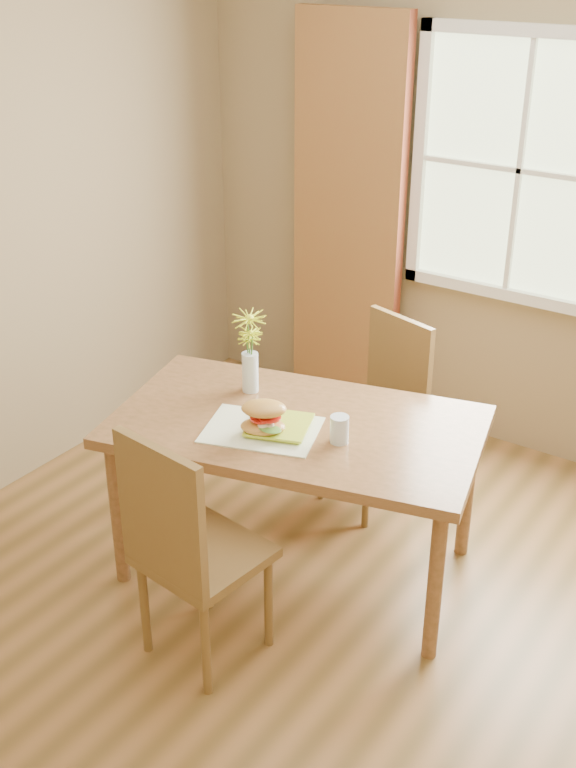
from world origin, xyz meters
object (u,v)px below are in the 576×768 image
at_px(dining_table, 297,438).
at_px(flower_vase, 250,344).
at_px(chair_far, 381,404).
at_px(croissant_sandwich, 264,417).
at_px(chair_near, 186,544).
at_px(water_glass, 339,430).

relative_size(dining_table, flower_vase, 4.50).
distance_m(chair_far, flower_vase, 0.81).
distance_m(chair_far, croissant_sandwich, 0.92).
xyz_separation_m(chair_near, chair_far, (0.03, 1.40, -0.04)).
distance_m(chair_near, chair_far, 1.40).
height_order(water_glass, flower_vase, flower_vase).
bearing_deg(flower_vase, croissant_sandwich, -46.18).
height_order(dining_table, chair_near, chair_near).
height_order(dining_table, water_glass, water_glass).
relative_size(chair_far, croissant_sandwich, 4.19).
distance_m(chair_near, croissant_sandwich, 0.60).
distance_m(chair_near, flower_vase, 0.97).
height_order(chair_near, croissant_sandwich, chair_near).
bearing_deg(water_glass, dining_table, 169.94).
bearing_deg(water_glass, chair_near, -109.69).
bearing_deg(dining_table, flower_vase, 145.47).
distance_m(chair_near, water_glass, 0.75).
xyz_separation_m(chair_near, water_glass, (0.24, 0.67, 0.24)).
height_order(dining_table, chair_far, chair_far).
xyz_separation_m(croissant_sandwich, water_glass, (0.27, 0.13, -0.03)).
height_order(dining_table, croissant_sandwich, croissant_sandwich).
height_order(croissant_sandwich, flower_vase, flower_vase).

